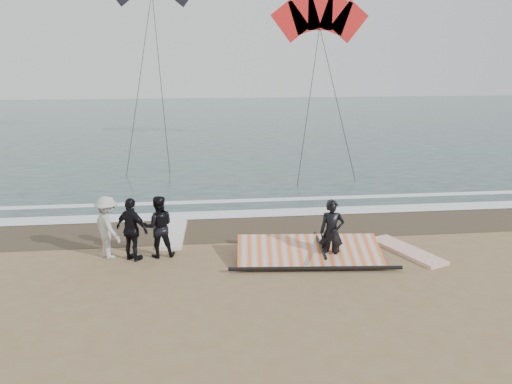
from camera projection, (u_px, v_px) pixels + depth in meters
ground at (271, 287)px, 12.17m from camera, size 120.00×120.00×0.00m
sea at (217, 122)px, 43.82m from camera, size 120.00×54.00×0.02m
wet_sand at (252, 227)px, 16.48m from camera, size 120.00×2.80×0.01m
foam_near at (248, 214)px, 17.82m from camera, size 120.00×0.90×0.01m
foam_far at (243, 201)px, 19.45m from camera, size 120.00×0.45×0.01m
man_main at (332, 232)px, 13.32m from camera, size 0.72×0.53×1.79m
board_white at (407, 251)px, 14.32m from camera, size 1.55×2.55×0.10m
board_cream at (174, 234)px, 15.66m from camera, size 0.79×2.57×0.11m
trio_cluster at (130, 228)px, 13.74m from camera, size 2.46×1.42×1.77m
sail_rig at (306, 252)px, 13.82m from camera, size 4.53×2.08×0.51m
kite_red at (320, 22)px, 29.85m from camera, size 6.47×5.23×12.90m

